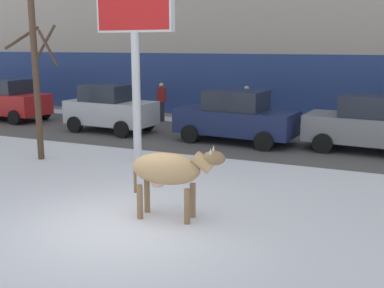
# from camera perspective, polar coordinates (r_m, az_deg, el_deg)

# --- Properties ---
(ground_plane) EXTENTS (120.00, 120.00, 0.00)m
(ground_plane) POSITION_cam_1_polar(r_m,az_deg,el_deg) (9.37, -8.46, -9.56)
(ground_plane) COLOR white
(road_strip) EXTENTS (60.00, 5.60, 0.01)m
(road_strip) POSITION_cam_1_polar(r_m,az_deg,el_deg) (17.06, 7.14, 0.33)
(road_strip) COLOR #514F4C
(road_strip) RESTS_ON ground
(cow_tan) EXTENTS (1.93, 0.78, 1.54)m
(cow_tan) POSITION_cam_1_polar(r_m,az_deg,el_deg) (9.29, -2.74, -3.18)
(cow_tan) COLOR tan
(cow_tan) RESTS_ON ground
(billboard) EXTENTS (2.53, 0.44, 5.56)m
(billboard) POSITION_cam_1_polar(r_m,az_deg,el_deg) (13.76, -7.00, 15.61)
(billboard) COLOR silver
(billboard) RESTS_ON ground
(car_red_hatchback) EXTENTS (3.62, 2.14, 1.86)m
(car_red_hatchback) POSITION_cam_1_polar(r_m,az_deg,el_deg) (23.09, -21.07, 4.98)
(car_red_hatchback) COLOR red
(car_red_hatchback) RESTS_ON ground
(car_silver_hatchback) EXTENTS (3.62, 2.14, 1.86)m
(car_silver_hatchback) POSITION_cam_1_polar(r_m,az_deg,el_deg) (19.00, -9.84, 4.26)
(car_silver_hatchback) COLOR #B7BABF
(car_silver_hatchback) RESTS_ON ground
(car_navy_sedan) EXTENTS (4.32, 2.23, 1.84)m
(car_navy_sedan) POSITION_cam_1_polar(r_m,az_deg,el_deg) (16.72, 5.33, 3.28)
(car_navy_sedan) COLOR #19234C
(car_navy_sedan) RESTS_ON ground
(car_grey_sedan) EXTENTS (4.32, 2.23, 1.84)m
(car_grey_sedan) POSITION_cam_1_polar(r_m,az_deg,el_deg) (16.16, 21.01, 2.22)
(car_grey_sedan) COLOR slate
(car_grey_sedan) RESTS_ON ground
(pedestrian_near_billboard) EXTENTS (0.36, 0.24, 1.73)m
(pedestrian_near_billboard) POSITION_cam_1_polar(r_m,az_deg,el_deg) (21.30, -3.68, 5.10)
(pedestrian_near_billboard) COLOR #282833
(pedestrian_near_billboard) RESTS_ON ground
(pedestrian_by_cars) EXTENTS (0.36, 0.24, 1.73)m
(pedestrian_by_cars) POSITION_cam_1_polar(r_m,az_deg,el_deg) (19.82, 6.57, 4.53)
(pedestrian_by_cars) COLOR #282833
(pedestrian_by_cars) RESTS_ON ground
(bare_tree_far_back) EXTENTS (1.32, 1.15, 4.81)m
(bare_tree_far_back) POSITION_cam_1_polar(r_m,az_deg,el_deg) (14.74, -18.25, 8.02)
(bare_tree_far_back) COLOR #4C3828
(bare_tree_far_back) RESTS_ON ground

